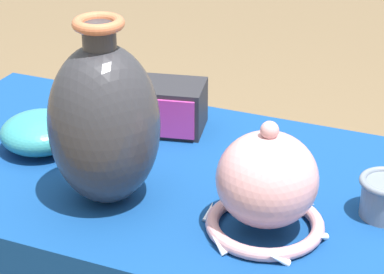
# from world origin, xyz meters

# --- Properties ---
(display_table) EXTENTS (1.28, 0.61, 0.69)m
(display_table) POSITION_xyz_m (0.00, -0.02, 0.61)
(display_table) COLOR olive
(display_table) RESTS_ON ground_plane
(vase_tall_bulbous) EXTENTS (0.19, 0.19, 0.33)m
(vase_tall_bulbous) POSITION_xyz_m (-0.14, -0.13, 0.83)
(vase_tall_bulbous) COLOR #2D2D33
(vase_tall_bulbous) RESTS_ON display_table
(vase_dome_bell) EXTENTS (0.21, 0.20, 0.20)m
(vase_dome_bell) POSITION_xyz_m (0.14, -0.12, 0.77)
(vase_dome_bell) COLOR #D19399
(vase_dome_bell) RESTS_ON display_table
(mosaic_tile_box) EXTENTS (0.16, 0.14, 0.10)m
(mosaic_tile_box) POSITION_xyz_m (-0.16, 0.16, 0.74)
(mosaic_tile_box) COLOR #232328
(mosaic_tile_box) RESTS_ON display_table
(bowl_shallow_teal) EXTENTS (0.16, 0.16, 0.07)m
(bowl_shallow_teal) POSITION_xyz_m (-0.35, -0.02, 0.73)
(bowl_shallow_teal) COLOR teal
(bowl_shallow_teal) RESTS_ON display_table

